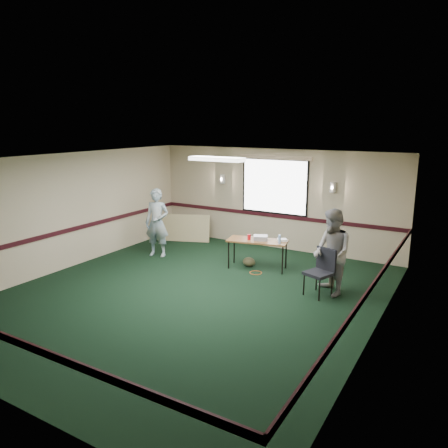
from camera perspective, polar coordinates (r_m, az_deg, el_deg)
The scene contains 13 objects.
ground at distance 8.90m, azimuth -4.30°, elevation -9.21°, with size 8.00×8.00×0.00m, color black.
room_shell at distance 10.20m, azimuth 2.35°, elevation 2.99°, with size 8.00×8.02×8.00m.
folding_table at distance 10.24m, azimuth 4.41°, elevation -2.37°, with size 1.48×0.84×0.70m.
projector at distance 10.21m, azimuth 4.80°, elevation -1.81°, with size 0.32×0.27×0.11m, color #9998A0.
game_console at distance 10.18m, azimuth 7.58°, elevation -2.09°, with size 0.22×0.17×0.05m, color white.
red_cup at distance 10.23m, azimuth 3.29°, elevation -1.71°, with size 0.08×0.08×0.12m, color red.
water_bottle at distance 9.94m, azimuth 7.27°, elevation -2.00°, with size 0.06×0.06×0.21m, color #93B8F1.
duffel_bag at distance 10.53m, azimuth 3.28°, elevation -4.96°, with size 0.31×0.24×0.22m, color brown.
cable_coil at distance 10.11m, azimuth 4.16°, elevation -6.37°, with size 0.29×0.29×0.01m, color #D1531A.
folded_table at distance 12.70m, azimuth -5.29°, elevation -0.52°, with size 1.52×0.07×0.78m, color tan.
conference_chair at distance 8.93m, azimuth 12.65°, elevation -5.64°, with size 0.60×0.61×0.94m.
person_left at distance 11.27m, azimuth -8.73°, elevation 0.16°, with size 0.64×0.42×1.75m, color teal.
person_right at distance 8.91m, azimuth 13.91°, elevation -3.63°, with size 0.84×0.66×1.73m, color #697AA4.
Camera 1 is at (4.72, -6.74, 3.38)m, focal length 35.00 mm.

